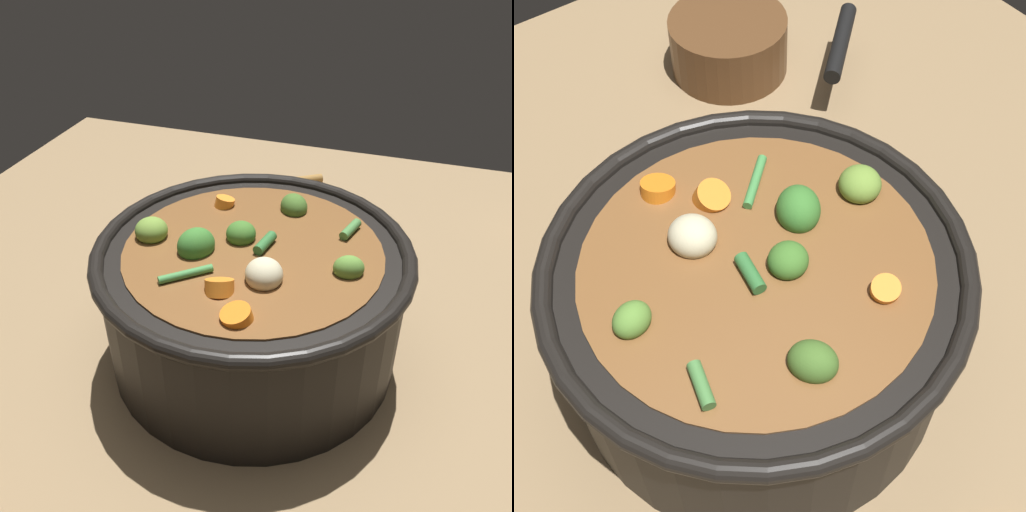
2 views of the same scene
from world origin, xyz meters
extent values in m
plane|color=#8C704C|center=(0.00, 0.00, 0.00)|extent=(1.10, 1.10, 0.00)
cylinder|color=black|center=(0.00, 0.00, 0.07)|extent=(0.30, 0.30, 0.13)
torus|color=black|center=(0.00, 0.00, 0.13)|extent=(0.32, 0.32, 0.02)
cylinder|color=brown|center=(0.00, 0.00, 0.07)|extent=(0.26, 0.26, 0.13)
ellipsoid|color=#456D29|center=(-0.09, 0.02, 0.14)|extent=(0.04, 0.04, 0.03)
ellipsoid|color=#40762B|center=(-0.01, -0.02, 0.14)|extent=(0.04, 0.04, 0.03)
ellipsoid|color=#3A7A2F|center=(0.02, -0.05, 0.14)|extent=(0.05, 0.05, 0.03)
ellipsoid|color=olive|center=(0.01, -0.10, 0.14)|extent=(0.04, 0.04, 0.03)
ellipsoid|color=#5C8C36|center=(0.01, 0.10, 0.14)|extent=(0.03, 0.03, 0.02)
cylinder|color=orange|center=(0.10, 0.02, 0.14)|extent=(0.04, 0.04, 0.02)
cylinder|color=orange|center=(-0.07, -0.06, 0.14)|extent=(0.03, 0.03, 0.02)
cylinder|color=orange|center=(0.07, -0.01, 0.14)|extent=(0.04, 0.03, 0.03)
ellipsoid|color=beige|center=(0.04, 0.02, 0.14)|extent=(0.05, 0.05, 0.03)
cylinder|color=#438D46|center=(0.06, -0.04, 0.14)|extent=(0.04, 0.04, 0.01)
cylinder|color=#488240|center=(-0.06, 0.09, 0.14)|extent=(0.03, 0.02, 0.01)
cylinder|color=#317035|center=(-0.01, 0.01, 0.14)|extent=(0.03, 0.02, 0.01)
ellipsoid|color=olive|center=(-0.24, -0.04, 0.01)|extent=(0.07, 0.08, 0.02)
cylinder|color=olive|center=(-0.35, -0.11, 0.01)|extent=(0.14, 0.20, 0.01)
camera|label=1|loc=(0.44, 0.14, 0.45)|focal=40.05mm
camera|label=2|loc=(-0.26, 0.18, 0.56)|focal=52.25mm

